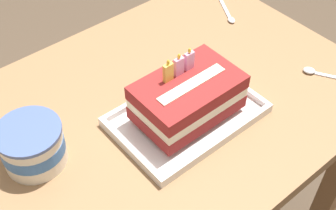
{
  "coord_description": "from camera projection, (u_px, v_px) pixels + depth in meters",
  "views": [
    {
      "loc": [
        -0.44,
        -0.6,
        1.48
      ],
      "look_at": [
        0.02,
        -0.04,
        0.73
      ],
      "focal_mm": 48.14,
      "sensor_mm": 36.0,
      "label": 1
    }
  ],
  "objects": [
    {
      "name": "birthday_cake",
      "position": [
        188.0,
        97.0,
        1.0
      ],
      "size": [
        0.23,
        0.15,
        0.15
      ],
      "color": "maroon",
      "rests_on": "foil_tray"
    },
    {
      "name": "serving_spoon_by_bowls",
      "position": [
        317.0,
        72.0,
        1.16
      ],
      "size": [
        0.09,
        0.13,
        0.01
      ],
      "color": "silver",
      "rests_on": "dining_table"
    },
    {
      "name": "ice_cream_tub",
      "position": [
        32.0,
        145.0,
        0.93
      ],
      "size": [
        0.14,
        0.14,
        0.1
      ],
      "color": "silver",
      "rests_on": "dining_table"
    },
    {
      "name": "serving_spoon_near_tray",
      "position": [
        229.0,
        15.0,
        1.34
      ],
      "size": [
        0.08,
        0.14,
        0.01
      ],
      "color": "silver",
      "rests_on": "dining_table"
    },
    {
      "name": "foil_tray",
      "position": [
        187.0,
        116.0,
        1.05
      ],
      "size": [
        0.34,
        0.23,
        0.02
      ],
      "color": "silver",
      "rests_on": "dining_table"
    },
    {
      "name": "dining_table",
      "position": [
        151.0,
        138.0,
        1.15
      ],
      "size": [
        1.1,
        0.73,
        0.7
      ],
      "color": "olive",
      "rests_on": "ground_plane"
    }
  ]
}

